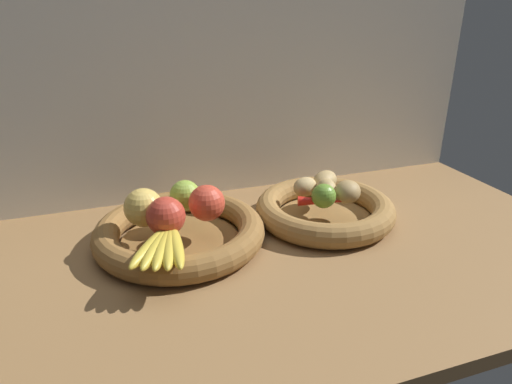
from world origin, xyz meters
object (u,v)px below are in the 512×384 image
object	(u,v)px
fruit_bowl_left	(180,233)
banana_bunch_front	(164,245)
potato_oblong	(305,187)
chili_pepper	(324,202)
fruit_bowl_right	(325,210)
lime_near	(324,196)
potato_large	(326,189)
apple_green_back	(185,195)
potato_back	(325,181)
potato_small	(347,192)
apple_red_front	(166,216)
apple_golden_left	(143,207)
apple_red_right	(207,203)

from	to	relation	value
fruit_bowl_left	banana_bunch_front	world-z (taller)	banana_bunch_front
potato_oblong	chili_pepper	world-z (taller)	potato_oblong
fruit_bowl_right	lime_near	world-z (taller)	lime_near
fruit_bowl_left	potato_large	distance (cm)	34.85
fruit_bowl_left	fruit_bowl_right	xyz separation A→B (cm)	(34.44, -0.00, 0.01)
apple_green_back	potato_back	bearing A→B (deg)	0.23
potato_small	potato_oblong	world-z (taller)	potato_small
lime_near	potato_small	bearing A→B (deg)	6.67
apple_red_front	potato_large	bearing A→B (deg)	7.88
apple_golden_left	chili_pepper	world-z (taller)	apple_golden_left
apple_red_front	potato_large	distance (cm)	38.10
apple_green_back	fruit_bowl_left	bearing A→B (deg)	-117.75
apple_golden_left	potato_back	bearing A→B (deg)	6.25
lime_near	chili_pepper	bearing A→B (deg)	50.86
apple_red_right	potato_small	xyz separation A→B (cm)	(32.18, -1.81, -1.25)
apple_golden_left	potato_small	size ratio (longest dim) A/B	1.19
potato_large	potato_oblong	bearing A→B (deg)	142.13
banana_bunch_front	chili_pepper	size ratio (longest dim) A/B	1.55
fruit_bowl_left	potato_oblong	bearing A→B (deg)	5.76
apple_green_back	apple_golden_left	xyz separation A→B (cm)	(-9.41, -4.64, 0.58)
banana_bunch_front	potato_back	bearing A→B (deg)	22.16
fruit_bowl_right	potato_oblong	xyz separation A→B (cm)	(-3.95, 3.07, 5.22)
potato_oblong	potato_large	bearing A→B (deg)	-37.87
apple_red_front	potato_back	bearing A→B (deg)	14.14
apple_red_right	banana_bunch_front	world-z (taller)	apple_red_right
apple_red_right	potato_back	distance (cm)	31.58
fruit_bowl_right	apple_red_right	bearing A→B (deg)	-176.61
potato_large	potato_oblong	xyz separation A→B (cm)	(-3.95, 3.07, -0.10)
apple_red_right	potato_back	bearing A→B (deg)	11.95
fruit_bowl_right	potato_oblong	world-z (taller)	potato_oblong
apple_green_back	potato_oblong	size ratio (longest dim) A/B	1.09
potato_large	potato_small	bearing A→B (deg)	-45.00
potato_small	potato_oblong	xyz separation A→B (cm)	(-7.47, 6.59, -0.32)
banana_bunch_front	potato_back	size ratio (longest dim) A/B	2.17
apple_red_front	potato_oblong	distance (cm)	34.80
apple_golden_left	apple_green_back	bearing A→B (deg)	26.24
lime_near	potato_large	bearing A→B (deg)	56.31
lime_near	banana_bunch_front	bearing A→B (deg)	-167.90
fruit_bowl_right	apple_red_front	size ratio (longest dim) A/B	4.22
potato_small	fruit_bowl_right	bearing A→B (deg)	135.00
apple_red_right	fruit_bowl_left	bearing A→B (deg)	163.58
banana_bunch_front	apple_red_front	bearing A→B (deg)	76.53
fruit_bowl_left	apple_green_back	distance (cm)	8.28
apple_red_front	potato_small	size ratio (longest dim) A/B	1.16
fruit_bowl_right	apple_red_front	bearing A→B (deg)	-172.12
apple_green_back	lime_near	distance (cm)	30.48
apple_green_back	potato_large	xyz separation A→B (cm)	(31.96, -4.70, -1.03)
chili_pepper	apple_green_back	bearing A→B (deg)	-175.98
potato_oblong	chili_pepper	distance (cm)	7.11
potato_back	banana_bunch_front	bearing A→B (deg)	-157.84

